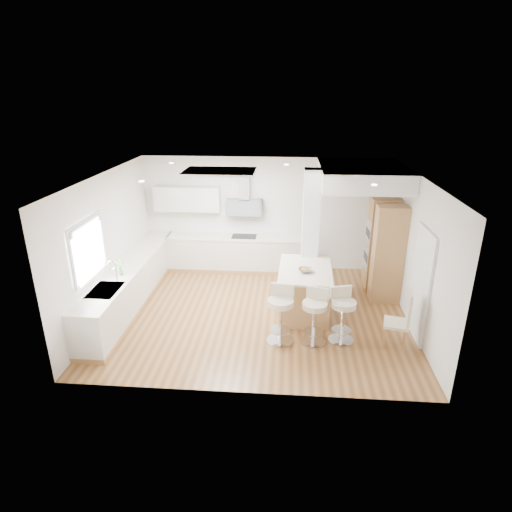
# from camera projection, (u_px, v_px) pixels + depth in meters

# --- Properties ---
(ground) EXTENTS (6.00, 6.00, 0.00)m
(ground) POSITION_uv_depth(u_px,v_px,m) (258.00, 313.00, 8.79)
(ground) COLOR olive
(ground) RESTS_ON ground
(ceiling) EXTENTS (6.00, 5.00, 0.02)m
(ceiling) POSITION_uv_depth(u_px,v_px,m) (258.00, 313.00, 8.79)
(ceiling) COLOR white
(ceiling) RESTS_ON ground
(wall_back) EXTENTS (6.00, 0.04, 2.80)m
(wall_back) POSITION_uv_depth(u_px,v_px,m) (265.00, 214.00, 10.61)
(wall_back) COLOR silver
(wall_back) RESTS_ON ground
(wall_left) EXTENTS (0.04, 5.00, 2.80)m
(wall_left) POSITION_uv_depth(u_px,v_px,m) (108.00, 245.00, 8.50)
(wall_left) COLOR silver
(wall_left) RESTS_ON ground
(wall_right) EXTENTS (0.04, 5.00, 2.80)m
(wall_right) POSITION_uv_depth(u_px,v_px,m) (416.00, 253.00, 8.06)
(wall_right) COLOR silver
(wall_right) RESTS_ON ground
(skylight) EXTENTS (4.10, 2.10, 0.06)m
(skylight) POSITION_uv_depth(u_px,v_px,m) (220.00, 172.00, 8.40)
(skylight) COLOR white
(skylight) RESTS_ON ground
(window_left) EXTENTS (0.06, 1.28, 1.07)m
(window_left) POSITION_uv_depth(u_px,v_px,m) (87.00, 246.00, 7.55)
(window_left) COLOR white
(window_left) RESTS_ON ground
(doorway_right) EXTENTS (0.05, 1.00, 2.10)m
(doorway_right) POSITION_uv_depth(u_px,v_px,m) (421.00, 286.00, 7.65)
(doorway_right) COLOR #474038
(doorway_right) RESTS_ON ground
(counter_left) EXTENTS (0.63, 4.50, 1.35)m
(counter_left) POSITION_uv_depth(u_px,v_px,m) (131.00, 283.00, 9.03)
(counter_left) COLOR #B1814B
(counter_left) RESTS_ON ground
(counter_back) EXTENTS (3.62, 0.63, 2.50)m
(counter_back) POSITION_uv_depth(u_px,v_px,m) (228.00, 244.00, 10.67)
(counter_back) COLOR #B1814B
(counter_back) RESTS_ON ground
(pillar) EXTENTS (0.35, 0.35, 2.80)m
(pillar) POSITION_uv_depth(u_px,v_px,m) (310.00, 235.00, 9.09)
(pillar) COLOR white
(pillar) RESTS_ON ground
(soffit) EXTENTS (1.78, 2.20, 0.40)m
(soffit) POSITION_uv_depth(u_px,v_px,m) (362.00, 175.00, 9.00)
(soffit) COLOR white
(soffit) RESTS_ON ground
(oven_column) EXTENTS (0.63, 1.21, 2.10)m
(oven_column) POSITION_uv_depth(u_px,v_px,m) (384.00, 248.00, 9.36)
(oven_column) COLOR #B1814B
(oven_column) RESTS_ON ground
(peninsula) EXTENTS (1.08, 1.60, 1.03)m
(peninsula) POSITION_uv_depth(u_px,v_px,m) (304.00, 290.00, 8.67)
(peninsula) COLOR #B1814B
(peninsula) RESTS_ON ground
(bar_stool_a) EXTENTS (0.55, 0.55, 1.08)m
(bar_stool_a) POSITION_uv_depth(u_px,v_px,m) (281.00, 311.00, 7.58)
(bar_stool_a) COLOR silver
(bar_stool_a) RESTS_ON ground
(bar_stool_b) EXTENTS (0.58, 0.58, 1.03)m
(bar_stool_b) POSITION_uv_depth(u_px,v_px,m) (315.00, 314.00, 7.56)
(bar_stool_b) COLOR silver
(bar_stool_b) RESTS_ON ground
(bar_stool_c) EXTENTS (0.57, 0.57, 1.03)m
(bar_stool_c) POSITION_uv_depth(u_px,v_px,m) (343.00, 312.00, 7.61)
(bar_stool_c) COLOR silver
(bar_stool_c) RESTS_ON ground
(dining_chair) EXTENTS (0.51, 0.51, 1.08)m
(dining_chair) POSITION_uv_depth(u_px,v_px,m) (403.00, 317.00, 7.44)
(dining_chair) COLOR beige
(dining_chair) RESTS_ON ground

